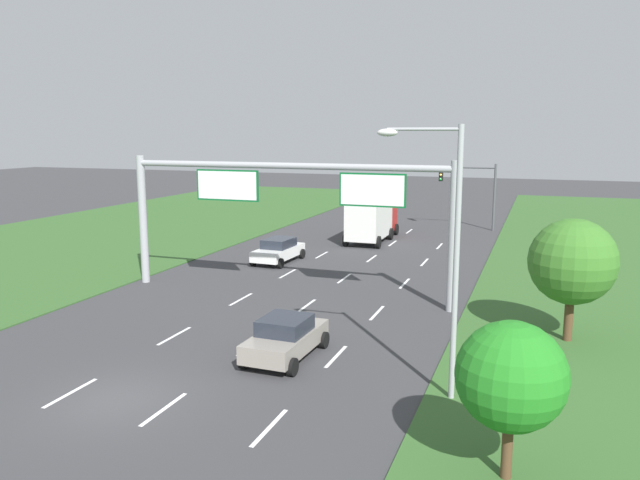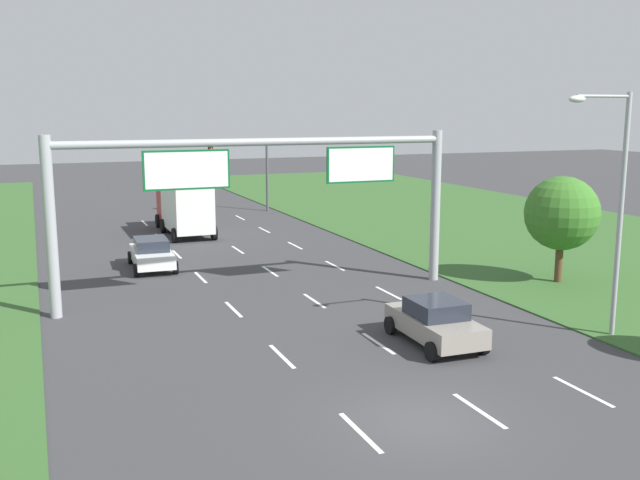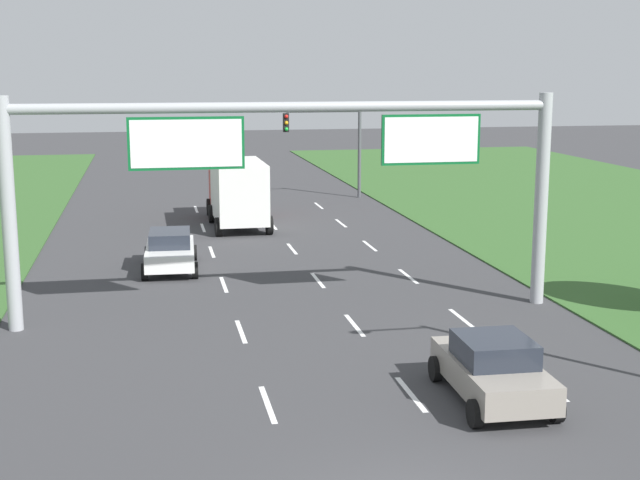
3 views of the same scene
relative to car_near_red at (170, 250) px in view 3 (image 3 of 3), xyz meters
The scene contains 8 objects.
lane_dashes_inner_left 12.05m from the car_near_red, 81.23° to the right, with size 0.14×56.40×0.01m.
lane_dashes_inner_right 13.05m from the car_near_red, 65.83° to the right, with size 0.14×56.40×0.01m.
lane_dashes_slip 14.83m from the car_near_red, 53.38° to the right, with size 0.14×56.40×0.01m.
car_near_red is the anchor object (origin of this frame).
car_lead_silver 17.18m from the car_near_red, 65.55° to the right, with size 2.20×4.16×1.56m.
box_truck 10.25m from the car_near_red, 69.37° to the left, with size 2.74×7.40×3.31m.
sign_gantry 9.25m from the car_near_red, 63.37° to the right, with size 17.24×0.44×7.00m.
traffic_light_mast 20.73m from the car_near_red, 60.94° to the left, with size 4.76×0.49×5.60m.
Camera 3 is at (-4.31, -13.68, 7.77)m, focal length 50.00 mm.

